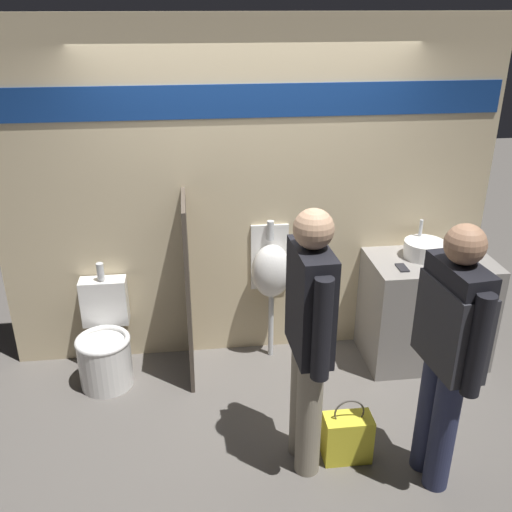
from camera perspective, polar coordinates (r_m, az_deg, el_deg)
name	(u,v)px	position (r m, az deg, el deg)	size (l,w,h in m)	color
ground_plane	(259,387)	(4.59, 0.26, -12.92)	(16.00, 16.00, 0.00)	#5B5651
display_wall	(249,197)	(4.48, -0.66, 5.91)	(3.90, 0.07, 2.70)	beige
sink_counter	(425,309)	(4.90, 16.57, -5.15)	(0.97, 0.62, 0.90)	gray
sink_basin	(424,249)	(4.71, 16.46, 0.67)	(0.32, 0.32, 0.27)	white
cell_phone	(402,268)	(4.49, 14.41, -1.14)	(0.07, 0.14, 0.01)	#232328
divider_near_counter	(188,291)	(4.40, -6.80, -3.48)	(0.03, 0.59, 1.47)	#4C4238
urinal_near_counter	(271,271)	(4.57, 1.54, -1.48)	(0.32, 0.26, 1.19)	silver
toilet	(105,346)	(4.66, -14.87, -8.69)	(0.42, 0.58, 0.92)	white
person_in_vest	(449,342)	(3.46, 18.76, -8.16)	(0.26, 0.60, 1.71)	#282D4C
person_with_lanyard	(309,334)	(3.42, 5.31, -7.79)	(0.23, 0.61, 1.75)	gray
shopping_bag	(347,437)	(3.94, 9.11, -17.45)	(0.31, 0.17, 0.47)	yellow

